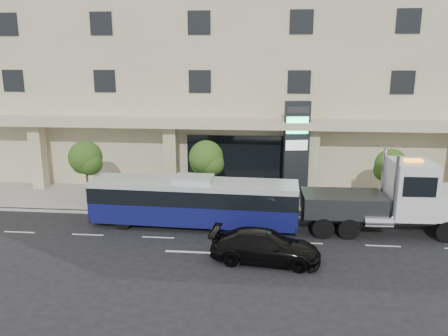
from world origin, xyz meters
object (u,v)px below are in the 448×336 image
Objects in this scene: city_bus at (194,201)px; tow_truck at (392,200)px; black_sedan at (265,246)px; signage_pylon at (296,150)px.

tow_truck is at bearing 2.70° from city_bus.
city_bus is 2.28× the size of black_sedan.
signage_pylon reaches higher than city_bus.
tow_truck reaches higher than black_sedan.
tow_truck is 7.55m from signage_pylon.
tow_truck is 1.53× the size of signage_pylon.
black_sedan is at bearing -43.28° from city_bus.
tow_truck is 1.95× the size of black_sedan.
tow_truck is at bearing -52.54° from black_sedan.
city_bus is at bearing -146.53° from signage_pylon.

